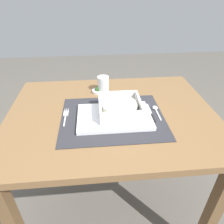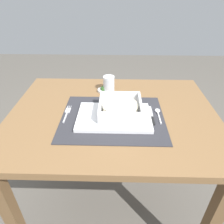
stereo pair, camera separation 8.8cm
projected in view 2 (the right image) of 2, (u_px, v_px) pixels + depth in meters
name	position (u px, v px, depth m)	size (l,w,h in m)	color
ground_plane	(113.00, 205.00, 1.32)	(6.00, 6.00, 0.00)	#59544C
dining_table	(113.00, 131.00, 0.99)	(0.93, 0.71, 0.71)	brown
placemat	(112.00, 117.00, 0.89)	(0.44, 0.36, 0.00)	#2D2D33
serving_plate	(114.00, 117.00, 0.88)	(0.31, 0.21, 0.02)	white
porridge_bowl	(120.00, 108.00, 0.88)	(0.18, 0.18, 0.06)	white
fork	(67.00, 112.00, 0.92)	(0.02, 0.13, 0.00)	silver
spoon	(158.00, 112.00, 0.92)	(0.02, 0.11, 0.01)	silver
butter_knife	(152.00, 116.00, 0.89)	(0.01, 0.14, 0.01)	black
bread_knife	(146.00, 117.00, 0.89)	(0.01, 0.13, 0.01)	#59331E
drinking_glass	(109.00, 85.00, 1.08)	(0.06, 0.06, 0.08)	white
condiment_saucer	(104.00, 90.00, 1.09)	(0.07, 0.07, 0.04)	white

